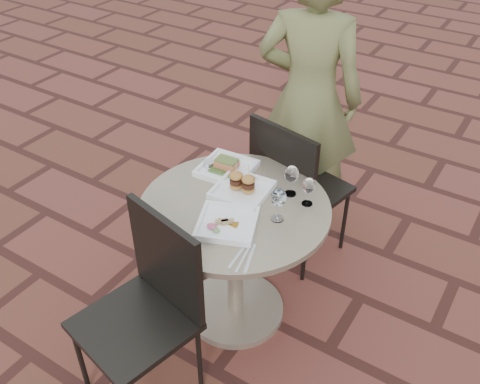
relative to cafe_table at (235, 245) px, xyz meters
The scene contains 13 objects.
ground 0.50m from the cafe_table, 18.27° to the left, with size 60.00×60.00×0.00m, color #5A2923.
cafe_table is the anchor object (origin of this frame).
chair_far 0.55m from the cafe_table, 86.72° to the left, with size 0.52×0.52×0.93m.
chair_near 0.55m from the cafe_table, 98.88° to the right, with size 0.53×0.53×0.93m.
diner 1.02m from the cafe_table, 95.89° to the left, with size 0.62×0.41×1.70m, color olive.
plate_salmon 0.39m from the cafe_table, 131.14° to the left, with size 0.27×0.27×0.07m.
plate_sliders 0.30m from the cafe_table, 103.53° to the left, with size 0.27×0.27×0.16m.
plate_tuna 0.30m from the cafe_table, 69.85° to the right, with size 0.33×0.33×0.03m.
wine_glass_right 0.42m from the cafe_table, ahead, with size 0.07×0.07×0.17m.
wine_glass_mid 0.46m from the cafe_table, 51.21° to the left, with size 0.07×0.07×0.16m.
wine_glass_far 0.49m from the cafe_table, 34.66° to the left, with size 0.06×0.06×0.14m.
steel_ramekin 0.43m from the cafe_table, 146.04° to the left, with size 0.05×0.05×0.04m, color silver.
cutlery_set 0.42m from the cafe_table, 50.05° to the right, with size 0.09×0.21×0.00m, color silver, non-canonical shape.
Camera 1 is at (0.95, -1.68, 2.26)m, focal length 40.00 mm.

